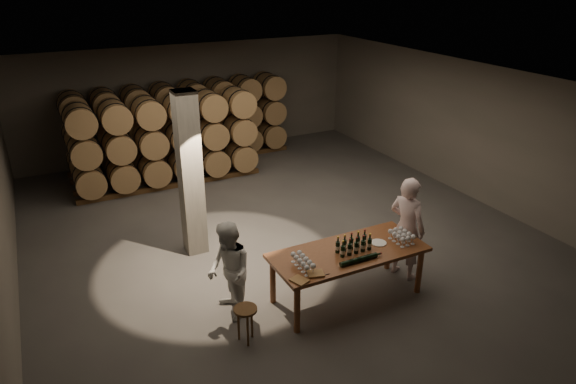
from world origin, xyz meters
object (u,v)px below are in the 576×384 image
person_woman (229,271)px  bottle_cluster (354,245)px  stool (246,314)px  plate (379,243)px  tasting_table (348,256)px  notebook_near (316,274)px  person_man (407,228)px

person_woman → bottle_cluster: bearing=77.2°
stool → plate: bearing=5.8°
tasting_table → person_woman: size_ratio=1.59×
bottle_cluster → plate: (0.52, 0.02, -0.10)m
plate → stool: plate is taller
person_woman → notebook_near: bearing=54.2°
plate → notebook_near: (-1.43, -0.36, 0.01)m
tasting_table → plate: plate is taller
stool → bottle_cluster: bearing=6.6°
tasting_table → person_man: 1.31m
tasting_table → notebook_near: bearing=-156.0°
notebook_near → person_woman: size_ratio=0.15×
notebook_near → person_man: 2.19m
person_man → notebook_near: bearing=84.4°
stool → person_woman: bearing=88.0°
plate → stool: size_ratio=0.45×
bottle_cluster → person_woman: 2.06m
tasting_table → stool: tasting_table is taller
bottle_cluster → person_woman: size_ratio=0.36×
stool → person_woman: size_ratio=0.36×
plate → bottle_cluster: bearing=-177.3°
plate → person_man: 0.72m
plate → person_woman: person_woman is taller
tasting_table → bottle_cluster: (0.07, -0.04, 0.21)m
plate → notebook_near: 1.47m
notebook_near → plate: bearing=30.3°
bottle_cluster → person_man: (1.23, 0.17, -0.05)m
bottle_cluster → notebook_near: bottle_cluster is taller
bottle_cluster → stool: 2.10m
bottle_cluster → plate: size_ratio=2.23×
bottle_cluster → plate: bottle_cluster is taller
plate → stool: (-2.55, -0.26, -0.43)m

